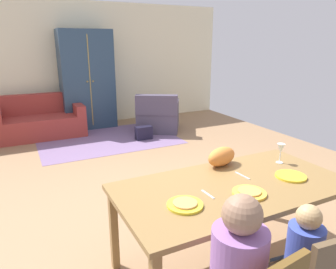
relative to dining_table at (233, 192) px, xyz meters
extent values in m
cube|color=#977350|center=(0.03, 2.12, -0.70)|extent=(6.86, 6.63, 0.02)
cube|color=#EFE6BE|center=(0.03, 5.48, 0.66)|extent=(6.86, 0.10, 2.70)
cube|color=olive|center=(0.00, 0.00, 0.05)|extent=(1.86, 0.95, 0.04)
cube|color=olive|center=(-0.87, 0.41, -0.33)|extent=(0.06, 0.06, 0.72)
cube|color=olive|center=(0.87, 0.41, -0.33)|extent=(0.06, 0.06, 0.72)
cylinder|color=yellow|center=(-0.51, -0.12, 0.08)|extent=(0.25, 0.25, 0.02)
cylinder|color=tan|center=(-0.51, -0.12, 0.09)|extent=(0.17, 0.17, 0.01)
cylinder|color=yellow|center=(0.00, -0.18, 0.08)|extent=(0.25, 0.25, 0.02)
cylinder|color=#E5A14B|center=(0.00, -0.18, 0.09)|extent=(0.17, 0.17, 0.01)
cylinder|color=yellow|center=(0.51, -0.10, 0.08)|extent=(0.25, 0.25, 0.02)
cylinder|color=silver|center=(0.67, 0.18, 0.07)|extent=(0.06, 0.06, 0.01)
cylinder|color=silver|center=(0.67, 0.18, 0.12)|extent=(0.01, 0.01, 0.09)
cone|color=silver|center=(0.67, 0.18, 0.21)|extent=(0.07, 0.07, 0.09)
cube|color=silver|center=(-0.28, -0.05, 0.07)|extent=(0.02, 0.15, 0.01)
cube|color=silver|center=(0.17, 0.10, 0.07)|extent=(0.03, 0.17, 0.01)
cylinder|color=#9564AB|center=(-0.51, -0.69, -0.01)|extent=(0.30, 0.30, 0.46)
sphere|color=#977156|center=(-0.51, -0.69, 0.31)|extent=(0.21, 0.21, 0.21)
cylinder|color=#394CB1|center=(0.00, -0.69, -0.08)|extent=(0.22, 0.22, 0.33)
sphere|color=tan|center=(0.00, -0.69, 0.16)|extent=(0.15, 0.15, 0.15)
ellipsoid|color=orange|center=(0.15, 0.37, 0.15)|extent=(0.35, 0.24, 0.17)
cube|color=slate|center=(0.09, 3.97, -0.69)|extent=(2.60, 1.80, 0.01)
cube|color=#97332D|center=(-1.05, 4.77, -0.48)|extent=(1.67, 0.84, 0.42)
cube|color=#97332D|center=(-1.05, 5.11, -0.07)|extent=(1.67, 0.20, 0.40)
cube|color=#97332D|center=(-0.30, 4.77, -0.17)|extent=(0.18, 0.84, 0.20)
cube|color=#4A4256|center=(1.28, 4.17, -0.48)|extent=(1.16, 1.16, 0.42)
cube|color=#4A4256|center=(1.11, 3.88, -0.07)|extent=(0.83, 0.60, 0.40)
cube|color=#4A4256|center=(1.57, 4.00, -0.17)|extent=(0.58, 0.82, 0.20)
cube|color=#4A4256|center=(0.99, 4.34, -0.17)|extent=(0.58, 0.82, 0.20)
cube|color=navy|center=(0.01, 5.09, 0.36)|extent=(1.10, 0.56, 2.10)
cube|color=#B4933C|center=(0.01, 4.81, 0.36)|extent=(0.02, 0.01, 1.89)
sphere|color=#B4933C|center=(-0.05, 4.80, 0.36)|extent=(0.04, 0.04, 0.04)
sphere|color=#B4933C|center=(0.07, 4.80, 0.36)|extent=(0.04, 0.04, 0.04)
cube|color=black|center=(0.73, 3.67, -0.56)|extent=(0.32, 0.16, 0.26)
camera|label=1|loc=(-1.47, -1.77, 1.15)|focal=33.27mm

